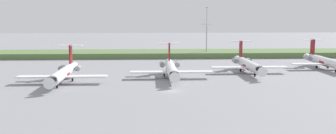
{
  "coord_description": "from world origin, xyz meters",
  "views": [
    {
      "loc": [
        -5.47,
        -92.7,
        17.98
      ],
      "look_at": [
        0.0,
        19.85,
        3.0
      ],
      "focal_mm": 43.49,
      "sensor_mm": 36.0,
      "label": 1
    }
  ],
  "objects_px": {
    "regional_jet_third": "(171,69)",
    "antenna_mast": "(207,36)",
    "regional_jet_fourth": "(248,64)",
    "regional_jet_fifth": "(325,61)",
    "regional_jet_second": "(64,73)"
  },
  "relations": [
    {
      "from": "regional_jet_fifth",
      "to": "regional_jet_third",
      "type": "bearing_deg",
      "value": -163.2
    },
    {
      "from": "regional_jet_third",
      "to": "antenna_mast",
      "type": "distance_m",
      "value": 57.27
    },
    {
      "from": "regional_jet_second",
      "to": "regional_jet_fifth",
      "type": "relative_size",
      "value": 1.0
    },
    {
      "from": "regional_jet_fourth",
      "to": "regional_jet_fifth",
      "type": "relative_size",
      "value": 1.0
    },
    {
      "from": "regional_jet_third",
      "to": "antenna_mast",
      "type": "bearing_deg",
      "value": 71.93
    },
    {
      "from": "regional_jet_fourth",
      "to": "regional_jet_second",
      "type": "bearing_deg",
      "value": -163.61
    },
    {
      "from": "regional_jet_fifth",
      "to": "antenna_mast",
      "type": "distance_m",
      "value": 51.34
    },
    {
      "from": "regional_jet_third",
      "to": "regional_jet_fourth",
      "type": "bearing_deg",
      "value": 19.67
    },
    {
      "from": "regional_jet_fourth",
      "to": "regional_jet_third",
      "type": "bearing_deg",
      "value": -160.33
    },
    {
      "from": "regional_jet_fourth",
      "to": "antenna_mast",
      "type": "height_order",
      "value": "antenna_mast"
    },
    {
      "from": "regional_jet_fifth",
      "to": "regional_jet_fourth",
      "type": "bearing_deg",
      "value": -165.83
    },
    {
      "from": "regional_jet_second",
      "to": "regional_jet_third",
      "type": "bearing_deg",
      "value": 13.55
    },
    {
      "from": "regional_jet_second",
      "to": "regional_jet_third",
      "type": "height_order",
      "value": "same"
    },
    {
      "from": "regional_jet_third",
      "to": "regional_jet_fifth",
      "type": "distance_m",
      "value": 52.96
    },
    {
      "from": "regional_jet_third",
      "to": "antenna_mast",
      "type": "relative_size",
      "value": 1.51
    }
  ]
}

